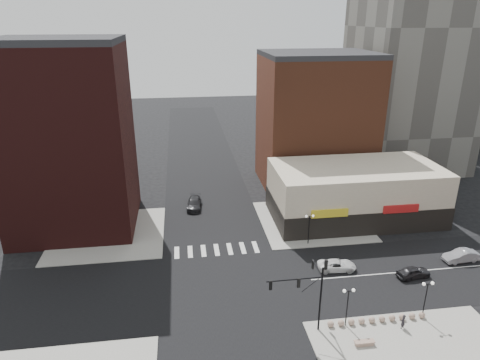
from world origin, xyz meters
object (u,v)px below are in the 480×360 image
object	(u,v)px
stone_bench	(364,343)
street_lamp_se_a	(348,298)
pedestrian	(403,322)
dark_sedan_north	(194,204)
traffic_signal	(310,285)
street_lamp_se_b	(427,291)
street_lamp_ne	(309,222)
white_suv	(337,265)
dark_sedan_east	(413,272)
silver_sedan	(461,256)

from	to	relation	value
stone_bench	street_lamp_se_a	bearing A→B (deg)	105.16
pedestrian	stone_bench	size ratio (longest dim) A/B	0.81
dark_sedan_north	traffic_signal	bearing A→B (deg)	-65.87
street_lamp_se_b	stone_bench	distance (m)	8.34
street_lamp_se_a	pedestrian	distance (m)	5.91
street_lamp_ne	dark_sedan_north	size ratio (longest dim) A/B	0.81
white_suv	dark_sedan_east	size ratio (longest dim) A/B	1.14
street_lamp_ne	white_suv	world-z (taller)	street_lamp_ne
dark_sedan_east	dark_sedan_north	bearing A→B (deg)	39.28
street_lamp_ne	pedestrian	distance (m)	17.85
white_suv	dark_sedan_north	size ratio (longest dim) A/B	0.87
dark_sedan_east	street_lamp_se_b	bearing A→B (deg)	150.19
traffic_signal	white_suv	world-z (taller)	traffic_signal
white_suv	dark_sedan_north	bearing A→B (deg)	43.40
traffic_signal	street_lamp_ne	world-z (taller)	traffic_signal
traffic_signal	street_lamp_se_b	xyz separation A→B (m)	(11.76, -0.17, -1.67)
street_lamp_ne	dark_sedan_east	size ratio (longest dim) A/B	1.06
street_lamp_se_a	stone_bench	size ratio (longest dim) A/B	2.22
street_lamp_se_b	pedestrian	size ratio (longest dim) A/B	2.73
street_lamp_ne	silver_sedan	size ratio (longest dim) A/B	0.94
street_lamp_se_b	white_suv	size ratio (longest dim) A/B	0.93
dark_sedan_east	stone_bench	xyz separation A→B (m)	(-10.10, -9.70, -0.32)
silver_sedan	stone_bench	bearing A→B (deg)	-59.35
stone_bench	white_suv	bearing A→B (deg)	82.05
white_suv	street_lamp_se_a	bearing A→B (deg)	169.32
street_lamp_se_b	street_lamp_se_a	bearing A→B (deg)	180.00
dark_sedan_north	stone_bench	bearing A→B (deg)	-60.46
street_lamp_se_b	dark_sedan_north	bearing A→B (deg)	125.90
dark_sedan_east	dark_sedan_north	size ratio (longest dim) A/B	0.76
traffic_signal	street_lamp_ne	bearing A→B (deg)	73.25
street_lamp_se_b	silver_sedan	size ratio (longest dim) A/B	0.94
silver_sedan	stone_bench	xyz separation A→B (m)	(-17.66, -12.12, -0.38)
pedestrian	white_suv	bearing A→B (deg)	-109.12
dark_sedan_east	pedestrian	size ratio (longest dim) A/B	2.58
white_suv	dark_sedan_east	distance (m)	8.62
silver_sedan	street_lamp_se_b	bearing A→B (deg)	-51.92
dark_sedan_east	stone_bench	distance (m)	14.01
street_lamp_se_b	dark_sedan_north	world-z (taller)	street_lamp_se_b
street_lamp_ne	white_suv	distance (m)	7.11
traffic_signal	street_lamp_se_a	distance (m)	4.12
white_suv	pedestrian	bearing A→B (deg)	-161.65
pedestrian	stone_bench	bearing A→B (deg)	-13.03
stone_bench	silver_sedan	bearing A→B (deg)	35.25
dark_sedan_east	white_suv	bearing A→B (deg)	64.03
dark_sedan_east	dark_sedan_north	xyz separation A→B (m)	(-24.23, 22.69, 0.08)
traffic_signal	silver_sedan	xyz separation A→B (m)	(22.15, 9.15, -4.23)
traffic_signal	dark_sedan_north	xyz separation A→B (m)	(-9.65, 29.41, -4.21)
white_suv	pedestrian	world-z (taller)	pedestrian
traffic_signal	stone_bench	bearing A→B (deg)	-33.58
street_lamp_se_a	stone_bench	world-z (taller)	street_lamp_se_a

